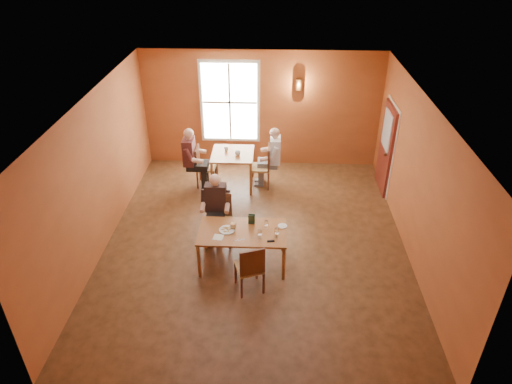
{
  "coord_description": "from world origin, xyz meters",
  "views": [
    {
      "loc": [
        0.33,
        -7.46,
        5.69
      ],
      "look_at": [
        0.0,
        0.2,
        1.05
      ],
      "focal_mm": 32.0,
      "sensor_mm": 36.0,
      "label": 1
    }
  ],
  "objects_px": {
    "main_table": "(243,247)",
    "diner_main": "(219,215)",
    "second_table": "(233,169)",
    "chair_diner_main": "(220,221)",
    "chair_empty": "(249,266)",
    "diner_white": "(261,159)",
    "chair_diner_white": "(260,167)",
    "chair_diner_maroon": "(206,166)",
    "diner_maroon": "(205,158)"
  },
  "relations": [
    {
      "from": "chair_empty",
      "to": "chair_diner_maroon",
      "type": "distance_m",
      "value": 3.84
    },
    {
      "from": "diner_main",
      "to": "diner_white",
      "type": "xyz_separation_m",
      "value": [
        0.74,
        2.34,
        0.03
      ]
    },
    {
      "from": "main_table",
      "to": "diner_white",
      "type": "xyz_separation_m",
      "value": [
        0.24,
        2.96,
        0.34
      ]
    },
    {
      "from": "chair_diner_main",
      "to": "diner_main",
      "type": "relative_size",
      "value": 0.76
    },
    {
      "from": "chair_empty",
      "to": "chair_diner_maroon",
      "type": "relative_size",
      "value": 0.99
    },
    {
      "from": "chair_diner_white",
      "to": "chair_diner_maroon",
      "type": "relative_size",
      "value": 1.06
    },
    {
      "from": "second_table",
      "to": "diner_maroon",
      "type": "height_order",
      "value": "diner_maroon"
    },
    {
      "from": "chair_diner_main",
      "to": "chair_diner_white",
      "type": "xyz_separation_m",
      "value": [
        0.71,
        2.31,
        0.01
      ]
    },
    {
      "from": "diner_main",
      "to": "second_table",
      "type": "bearing_deg",
      "value": -91.56
    },
    {
      "from": "chair_empty",
      "to": "second_table",
      "type": "distance_m",
      "value": 3.68
    },
    {
      "from": "chair_diner_white",
      "to": "diner_white",
      "type": "bearing_deg",
      "value": -90.0
    },
    {
      "from": "main_table",
      "to": "second_table",
      "type": "relative_size",
      "value": 1.63
    },
    {
      "from": "chair_empty",
      "to": "diner_white",
      "type": "height_order",
      "value": "diner_white"
    },
    {
      "from": "diner_maroon",
      "to": "chair_diner_white",
      "type": "bearing_deg",
      "value": 90.0
    },
    {
      "from": "diner_white",
      "to": "chair_diner_maroon",
      "type": "relative_size",
      "value": 1.44
    },
    {
      "from": "second_table",
      "to": "diner_white",
      "type": "height_order",
      "value": "diner_white"
    },
    {
      "from": "chair_diner_maroon",
      "to": "diner_maroon",
      "type": "height_order",
      "value": "diner_maroon"
    },
    {
      "from": "diner_white",
      "to": "diner_maroon",
      "type": "distance_m",
      "value": 1.36
    },
    {
      "from": "chair_diner_white",
      "to": "main_table",
      "type": "bearing_deg",
      "value": 175.87
    },
    {
      "from": "chair_diner_white",
      "to": "second_table",
      "type": "bearing_deg",
      "value": 90.0
    },
    {
      "from": "diner_white",
      "to": "diner_maroon",
      "type": "xyz_separation_m",
      "value": [
        -1.36,
        0.0,
        0.02
      ]
    },
    {
      "from": "diner_main",
      "to": "chair_diner_white",
      "type": "bearing_deg",
      "value": -106.96
    },
    {
      "from": "second_table",
      "to": "diner_maroon",
      "type": "xyz_separation_m",
      "value": [
        -0.68,
        0.0,
        0.3
      ]
    },
    {
      "from": "chair_diner_main",
      "to": "second_table",
      "type": "height_order",
      "value": "chair_diner_main"
    },
    {
      "from": "main_table",
      "to": "diner_maroon",
      "type": "bearing_deg",
      "value": 110.66
    },
    {
      "from": "chair_diner_white",
      "to": "diner_maroon",
      "type": "height_order",
      "value": "diner_maroon"
    },
    {
      "from": "chair_empty",
      "to": "diner_maroon",
      "type": "distance_m",
      "value": 3.86
    },
    {
      "from": "main_table",
      "to": "diner_main",
      "type": "bearing_deg",
      "value": 128.88
    },
    {
      "from": "diner_white",
      "to": "diner_main",
      "type": "bearing_deg",
      "value": 162.37
    },
    {
      "from": "diner_main",
      "to": "second_table",
      "type": "distance_m",
      "value": 2.35
    },
    {
      "from": "second_table",
      "to": "chair_diner_maroon",
      "type": "height_order",
      "value": "chair_diner_maroon"
    },
    {
      "from": "main_table",
      "to": "second_table",
      "type": "xyz_separation_m",
      "value": [
        -0.44,
        2.96,
        0.06
      ]
    },
    {
      "from": "diner_main",
      "to": "chair_empty",
      "type": "bearing_deg",
      "value": 117.05
    },
    {
      "from": "chair_empty",
      "to": "main_table",
      "type": "bearing_deg",
      "value": 83.82
    },
    {
      "from": "chair_diner_main",
      "to": "second_table",
      "type": "bearing_deg",
      "value": -91.58
    },
    {
      "from": "diner_main",
      "to": "diner_white",
      "type": "distance_m",
      "value": 2.46
    },
    {
      "from": "chair_diner_white",
      "to": "diner_white",
      "type": "relative_size",
      "value": 0.74
    },
    {
      "from": "diner_white",
      "to": "diner_maroon",
      "type": "bearing_deg",
      "value": 90.0
    },
    {
      "from": "chair_empty",
      "to": "diner_white",
      "type": "relative_size",
      "value": 0.69
    },
    {
      "from": "main_table",
      "to": "diner_white",
      "type": "relative_size",
      "value": 1.12
    },
    {
      "from": "main_table",
      "to": "diner_main",
      "type": "relative_size",
      "value": 1.17
    },
    {
      "from": "chair_diner_white",
      "to": "diner_white",
      "type": "xyz_separation_m",
      "value": [
        0.03,
        0.0,
        0.19
      ]
    },
    {
      "from": "chair_diner_white",
      "to": "chair_diner_maroon",
      "type": "distance_m",
      "value": 1.3
    },
    {
      "from": "second_table",
      "to": "diner_maroon",
      "type": "bearing_deg",
      "value": 180.0
    },
    {
      "from": "chair_diner_main",
      "to": "chair_empty",
      "type": "xyz_separation_m",
      "value": [
        0.66,
        -1.32,
        -0.02
      ]
    },
    {
      "from": "second_table",
      "to": "main_table",
      "type": "bearing_deg",
      "value": -81.62
    },
    {
      "from": "diner_main",
      "to": "second_table",
      "type": "relative_size",
      "value": 1.39
    },
    {
      "from": "chair_diner_main",
      "to": "chair_empty",
      "type": "relative_size",
      "value": 1.04
    },
    {
      "from": "second_table",
      "to": "chair_diner_maroon",
      "type": "bearing_deg",
      "value": 180.0
    },
    {
      "from": "main_table",
      "to": "chair_diner_white",
      "type": "height_order",
      "value": "chair_diner_white"
    }
  ]
}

